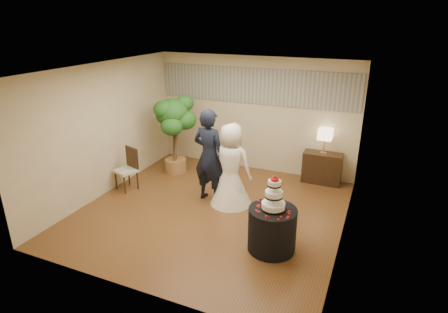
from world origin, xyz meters
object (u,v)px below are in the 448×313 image
at_px(groom, 209,156).
at_px(console, 322,168).
at_px(table_lamp, 325,141).
at_px(cake_table, 272,229).
at_px(bride, 231,165).
at_px(ficus_tree, 174,134).
at_px(wedding_cake, 274,193).
at_px(side_chair, 126,170).

bearing_deg(groom, console, -130.59).
bearing_deg(table_lamp, cake_table, -95.56).
distance_m(bride, ficus_tree, 2.16).
distance_m(wedding_cake, side_chair, 3.80).
distance_m(console, ficus_tree, 3.59).
bearing_deg(groom, ficus_tree, -27.97).
relative_size(groom, wedding_cake, 3.32).
bearing_deg(wedding_cake, groom, 144.45).
xyz_separation_m(groom, table_lamp, (2.02, 1.81, 0.03)).
xyz_separation_m(wedding_cake, table_lamp, (0.30, 3.04, -0.03)).
bearing_deg(groom, bride, -170.84).
relative_size(console, ficus_tree, 0.45).
relative_size(bride, ficus_tree, 0.88).
bearing_deg(side_chair, wedding_cake, 4.99).
bearing_deg(bride, wedding_cake, 137.75).
bearing_deg(wedding_cake, bride, 135.01).
distance_m(table_lamp, ficus_tree, 3.54).
relative_size(bride, console, 1.97).
relative_size(cake_table, wedding_cake, 1.34).
relative_size(groom, ficus_tree, 1.01).
height_order(cake_table, side_chair, side_chair).
bearing_deg(console, groom, -138.70).
relative_size(console, side_chair, 0.92).
relative_size(groom, side_chair, 2.07).
relative_size(ficus_tree, side_chair, 2.05).
distance_m(cake_table, ficus_tree, 3.92).
height_order(groom, side_chair, groom).
bearing_deg(ficus_tree, groom, -35.54).
bearing_deg(ficus_tree, wedding_cake, -35.54).
xyz_separation_m(cake_table, table_lamp, (0.30, 3.04, 0.64)).
bearing_deg(cake_table, bride, 135.01).
bearing_deg(cake_table, wedding_cake, 0.00).
relative_size(bride, cake_table, 2.17).
xyz_separation_m(cake_table, ficus_tree, (-3.15, 2.25, 0.60)).
height_order(cake_table, wedding_cake, wedding_cake).
distance_m(cake_table, table_lamp, 3.12).
xyz_separation_m(groom, bride, (0.48, 0.01, -0.12)).
height_order(console, ficus_tree, ficus_tree).
relative_size(cake_table, side_chair, 0.83).
xyz_separation_m(bride, side_chair, (-2.40, -0.31, -0.38)).
xyz_separation_m(console, side_chair, (-3.94, -2.11, 0.11)).
bearing_deg(bride, cake_table, 137.75).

